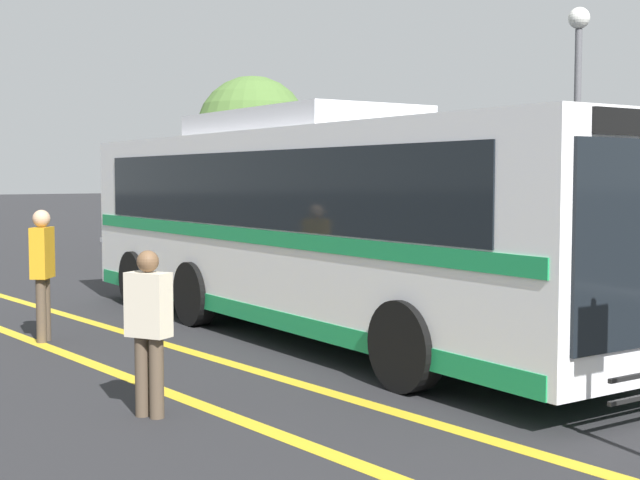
{
  "coord_description": "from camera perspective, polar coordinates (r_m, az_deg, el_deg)",
  "views": [
    {
      "loc": [
        11.25,
        -8.58,
        2.3
      ],
      "look_at": [
        1.11,
        -0.4,
        1.39
      ],
      "focal_mm": 50.0,
      "sensor_mm": 36.0,
      "label": 1
    }
  ],
  "objects": [
    {
      "name": "lane_strip_0",
      "position": [
        12.0,
        -8.27,
        -7.08
      ],
      "size": [
        31.27,
        0.2,
        0.01
      ],
      "primitive_type": "cube",
      "rotation": [
        0.0,
        0.0,
        1.57
      ],
      "color": "gold",
      "rests_on": "ground_plane"
    },
    {
      "name": "curb_strip",
      "position": [
        17.46,
        15.17,
        -3.45
      ],
      "size": [
        39.27,
        0.36,
        0.15
      ],
      "primitive_type": "cube",
      "color": "#99999E",
      "rests_on": "ground_plane"
    },
    {
      "name": "transit_bus",
      "position": [
        13.06,
        -0.03,
        1.33
      ],
      "size": [
        11.74,
        3.58,
        3.3
      ],
      "rotation": [
        0.0,
        0.0,
        -1.66
      ],
      "color": "white",
      "rests_on": "ground_plane"
    },
    {
      "name": "pedestrian_0",
      "position": [
        8.71,
        -10.91,
        -5.26
      ],
      "size": [
        0.47,
        0.38,
        1.61
      ],
      "rotation": [
        0.0,
        0.0,
        0.43
      ],
      "color": "brown",
      "rests_on": "ground_plane"
    },
    {
      "name": "parked_car_1",
      "position": [
        20.01,
        -0.02,
        -0.61
      ],
      "size": [
        4.57,
        1.88,
        1.32
      ],
      "rotation": [
        0.0,
        0.0,
        -1.57
      ],
      "color": "navy",
      "rests_on": "ground_plane"
    },
    {
      "name": "parked_car_0",
      "position": [
        24.47,
        -7.76,
        0.16
      ],
      "size": [
        4.85,
        2.06,
        1.29
      ],
      "rotation": [
        0.0,
        0.0,
        -1.54
      ],
      "color": "#335B33",
      "rests_on": "ground_plane"
    },
    {
      "name": "lane_strip_1",
      "position": [
        11.38,
        -14.18,
        -7.77
      ],
      "size": [
        31.27,
        0.2,
        0.01
      ],
      "primitive_type": "cube",
      "rotation": [
        0.0,
        0.0,
        1.57
      ],
      "color": "gold",
      "rests_on": "ground_plane"
    },
    {
      "name": "tree_0",
      "position": [
        29.53,
        -4.33,
        6.84
      ],
      "size": [
        3.7,
        3.7,
        5.63
      ],
      "color": "#513823",
      "rests_on": "ground_plane"
    },
    {
      "name": "street_lamp",
      "position": [
        18.79,
        16.15,
        8.64
      ],
      "size": [
        0.43,
        0.43,
        5.69
      ],
      "color": "#59595E",
      "rests_on": "ground_plane"
    },
    {
      "name": "pedestrian_1",
      "position": [
        13.04,
        -17.34,
        -1.6
      ],
      "size": [
        0.46,
        0.44,
        1.86
      ],
      "rotation": [
        0.0,
        0.0,
        5.56
      ],
      "color": "brown",
      "rests_on": "ground_plane"
    },
    {
      "name": "ground_plane",
      "position": [
        14.34,
        -1.56,
        -5.23
      ],
      "size": [
        220.0,
        220.0,
        0.0
      ],
      "primitive_type": "plane",
      "color": "#262628"
    }
  ]
}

